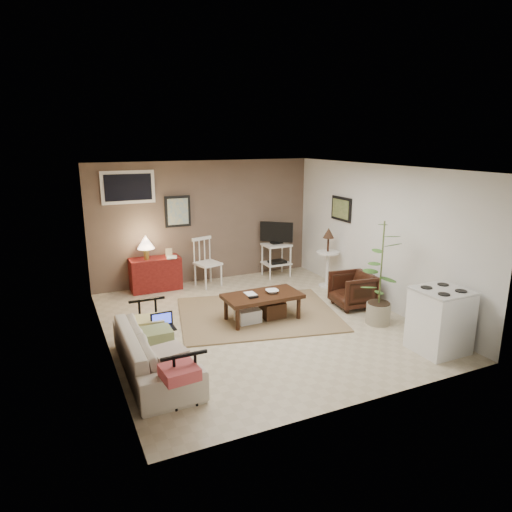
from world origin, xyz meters
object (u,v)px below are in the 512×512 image
tv_stand (277,248)px  armchair (353,288)px  spindle_chair (207,264)px  potted_plant (381,269)px  coffee_table (262,305)px  side_table (328,251)px  red_console (155,271)px  sofa (155,344)px  stove (440,320)px

tv_stand → armchair: tv_stand is taller
spindle_chair → potted_plant: 3.46m
coffee_table → spindle_chair: 2.07m
side_table → armchair: bearing=-101.0°
coffee_table → red_console: (-1.20, 2.22, 0.12)m
coffee_table → sofa: sofa is taller
coffee_table → potted_plant: (1.60, -0.87, 0.62)m
tv_stand → side_table: (0.57, -1.04, 0.11)m
sofa → spindle_chair: spindle_chair is taller
red_console → armchair: (2.87, -2.31, -0.05)m
spindle_chair → side_table: size_ratio=0.81×
tv_stand → spindle_chair: bearing=-179.8°
armchair → potted_plant: (-0.08, -0.77, 0.55)m
side_table → armchair: 1.20m
spindle_chair → sofa: bearing=-119.6°
side_table → potted_plant: 1.92m
side_table → stove: size_ratio=1.32×
coffee_table → side_table: (1.89, 1.02, 0.46)m
side_table → stove: side_table is taller
side_table → coffee_table: bearing=-151.6°
coffee_table → side_table: size_ratio=1.05×
sofa → potted_plant: potted_plant is taller
spindle_chair → side_table: (2.09, -1.03, 0.28)m
sofa → stove: (3.62, -1.03, 0.07)m
tv_stand → side_table: size_ratio=0.99×
tv_stand → side_table: 1.19m
red_console → stove: red_console is taller
coffee_table → sofa: size_ratio=0.64×
spindle_chair → tv_stand: bearing=0.2°
red_console → side_table: side_table is taller
tv_stand → armchair: size_ratio=1.76×
sofa → armchair: (3.57, 0.84, -0.04)m
armchair → stove: 1.87m
tv_stand → stove: (0.40, -4.02, -0.17)m
tv_stand → side_table: bearing=-61.3°
coffee_table → red_console: 2.52m
spindle_chair → potted_plant: size_ratio=0.57×
spindle_chair → armchair: (1.87, -2.15, -0.12)m
tv_stand → armchair: 2.21m
armchair → tv_stand: bearing=-164.7°
red_console → spindle_chair: red_console is taller
tv_stand → stove: size_ratio=1.30×
sofa → tv_stand: size_ratio=1.65×
sofa → side_table: (3.79, 1.96, 0.35)m
red_console → tv_stand: tv_stand is taller
coffee_table → armchair: (1.67, -0.10, 0.07)m
side_table → potted_plant: bearing=-98.9°
red_console → tv_stand: 2.53m
spindle_chair → armchair: spindle_chair is taller
side_table → red_console: bearing=158.8°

